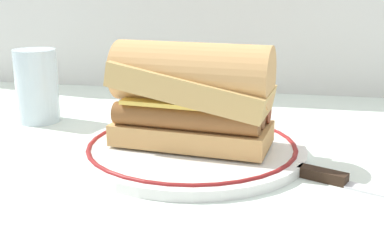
% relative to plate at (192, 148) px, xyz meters
% --- Properties ---
extents(ground_plane, '(1.50, 1.50, 0.00)m').
position_rel_plate_xyz_m(ground_plane, '(0.01, 0.01, -0.01)').
color(ground_plane, white).
extents(plate, '(0.29, 0.29, 0.01)m').
position_rel_plate_xyz_m(plate, '(0.00, 0.00, 0.00)').
color(plate, white).
rests_on(plate, ground_plane).
extents(sausage_sandwich, '(0.20, 0.11, 0.13)m').
position_rel_plate_xyz_m(sausage_sandwich, '(0.00, 0.00, 0.07)').
color(sausage_sandwich, tan).
rests_on(sausage_sandwich, plate).
extents(drinking_glass, '(0.06, 0.06, 0.11)m').
position_rel_plate_xyz_m(drinking_glass, '(-0.26, 0.10, 0.04)').
color(drinking_glass, silver).
rests_on(drinking_glass, ground_plane).
extents(butter_knife, '(0.14, 0.08, 0.01)m').
position_rel_plate_xyz_m(butter_knife, '(0.19, -0.07, -0.00)').
color(butter_knife, silver).
rests_on(butter_knife, ground_plane).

